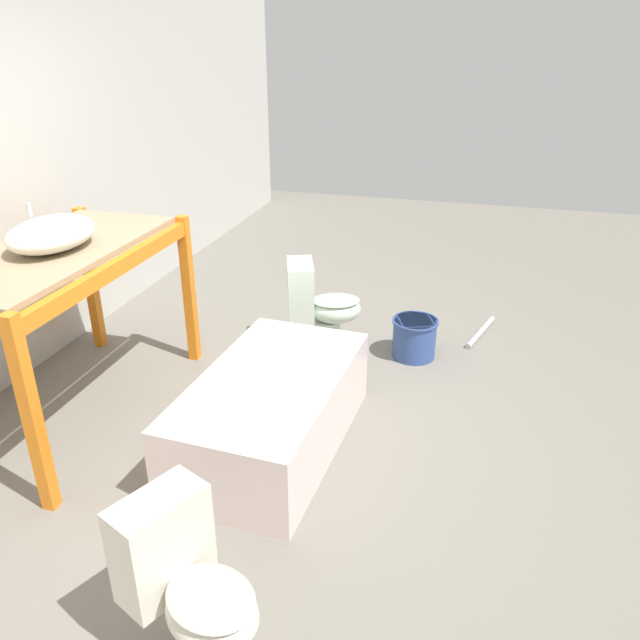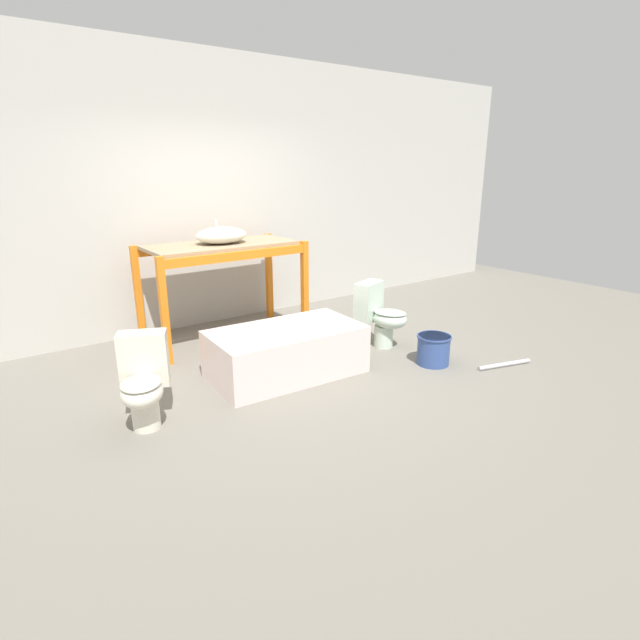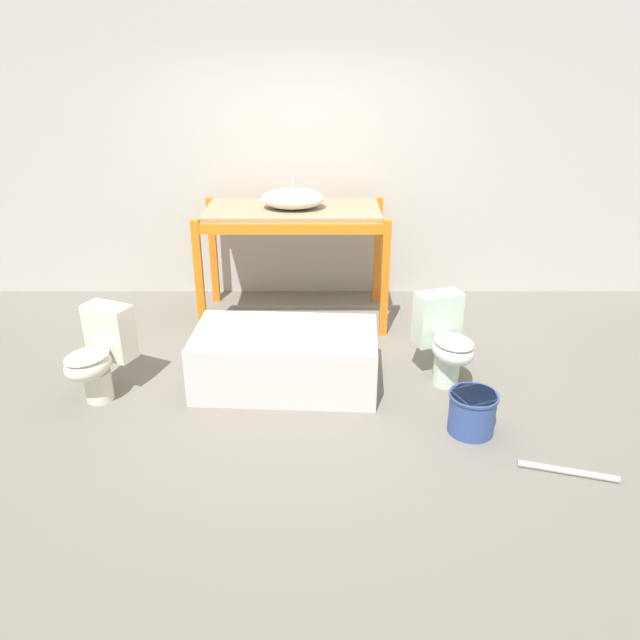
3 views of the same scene
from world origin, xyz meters
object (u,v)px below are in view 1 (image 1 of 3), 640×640
at_px(toilet_near, 189,586).
at_px(toilet_far, 319,305).
at_px(bathtub_main, 272,406).
at_px(sink_basin, 51,234).
at_px(bucket_white, 414,337).

xyz_separation_m(toilet_near, toilet_far, (2.65, 0.24, 0.00)).
distance_m(bathtub_main, toilet_far, 1.26).
height_order(sink_basin, toilet_far, sink_basin).
xyz_separation_m(bathtub_main, bucket_white, (1.33, -0.65, -0.11)).
bearing_deg(sink_basin, toilet_far, -45.30).
bearing_deg(toilet_far, sink_basin, 115.07).
distance_m(toilet_near, bucket_white, 2.77).
distance_m(toilet_far, bucket_white, 0.75).
relative_size(toilet_near, toilet_far, 1.00).
height_order(toilet_near, bucket_white, toilet_near).
distance_m(sink_basin, toilet_far, 1.94).
bearing_deg(toilet_near, sink_basin, 70.69).
bearing_deg(bathtub_main, sink_basin, 92.32).
xyz_separation_m(toilet_far, bucket_white, (0.07, -0.72, -0.21)).
xyz_separation_m(bathtub_main, toilet_near, (-1.39, -0.17, 0.10)).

